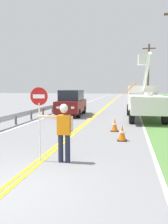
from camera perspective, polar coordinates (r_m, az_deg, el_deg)
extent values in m
plane|color=gray|center=(5.73, -19.51, -18.12)|extent=(160.00, 160.00, 0.00)
cube|color=yellow|center=(24.72, 4.72, 0.83)|extent=(0.11, 110.00, 0.01)
cube|color=yellow|center=(24.70, 5.14, 0.82)|extent=(0.11, 110.00, 0.01)
cube|color=silver|center=(24.58, 13.30, 0.65)|extent=(0.12, 110.00, 0.01)
cube|color=silver|center=(25.37, -3.18, 0.98)|extent=(0.12, 110.00, 0.01)
cylinder|color=#1E2338|center=(7.12, -4.14, -9.15)|extent=(0.16, 0.16, 0.88)
cylinder|color=#1E2338|center=(7.17, -5.88, -9.05)|extent=(0.16, 0.16, 0.88)
cube|color=orange|center=(6.99, -5.07, -3.24)|extent=(0.41, 0.26, 0.60)
cylinder|color=beige|center=(7.08, -9.03, -1.12)|extent=(0.60, 0.12, 0.09)
cylinder|color=beige|center=(6.93, -3.14, -3.05)|extent=(0.09, 0.09, 0.48)
sphere|color=beige|center=(6.93, -5.11, 0.60)|extent=(0.22, 0.22, 0.22)
sphere|color=white|center=(6.92, -5.11, 1.01)|extent=(0.25, 0.25, 0.25)
cylinder|color=silver|center=(7.25, -11.08, -5.03)|extent=(0.04, 0.04, 1.85)
cylinder|color=#B71414|center=(7.12, -11.27, 3.88)|extent=(0.56, 0.03, 0.56)
cube|color=white|center=(7.10, -11.32, 3.88)|extent=(0.38, 0.01, 0.12)
cube|color=white|center=(15.94, 15.49, 2.00)|extent=(2.50, 4.70, 1.10)
cube|color=white|center=(19.35, 14.35, 3.48)|extent=(2.29, 2.19, 2.00)
cube|color=#1E2833|center=(20.37, 14.10, 4.46)|extent=(1.98, 0.15, 0.90)
cylinder|color=silver|center=(15.00, 15.97, 4.29)|extent=(0.56, 0.56, 0.24)
cylinder|color=silver|center=(16.71, 15.38, 9.13)|extent=(0.39, 3.56, 2.64)
cube|color=white|center=(18.50, 14.89, 12.65)|extent=(0.94, 0.94, 0.80)
cube|color=orange|center=(14.01, 11.64, 6.04)|extent=(0.63, 0.83, 0.59)
cylinder|color=black|center=(19.15, 11.26, 0.53)|extent=(0.36, 0.93, 0.92)
cylinder|color=black|center=(19.35, 17.36, 0.42)|extent=(0.36, 0.93, 0.92)
cylinder|color=black|center=(14.90, 11.92, -1.09)|extent=(0.36, 0.93, 0.92)
cylinder|color=black|center=(15.15, 19.73, -1.21)|extent=(0.36, 0.93, 0.92)
cube|color=maroon|center=(18.83, -3.14, 1.58)|extent=(2.06, 4.69, 0.92)
cube|color=#1E2833|center=(18.78, -3.15, 4.26)|extent=(1.76, 2.93, 0.84)
cube|color=#EAEACC|center=(16.49, -2.86, 1.09)|extent=(0.24, 0.07, 0.16)
cube|color=#EAEACC|center=(16.75, -6.57, 1.14)|extent=(0.24, 0.07, 0.16)
cylinder|color=black|center=(17.33, -1.43, -0.34)|extent=(0.31, 0.69, 0.68)
cylinder|color=black|center=(17.69, -6.67, -0.25)|extent=(0.31, 0.69, 0.68)
cylinder|color=black|center=(20.13, -0.02, 0.58)|extent=(0.31, 0.69, 0.68)
cylinder|color=black|center=(20.44, -4.57, 0.64)|extent=(0.31, 0.69, 0.68)
cylinder|color=brown|center=(34.21, 15.86, 9.16)|extent=(0.28, 0.28, 8.41)
cube|color=brown|center=(34.60, 16.05, 15.13)|extent=(1.80, 0.14, 0.14)
cone|color=orange|center=(10.06, 9.60, -5.18)|extent=(0.36, 0.36, 0.70)
cylinder|color=white|center=(10.06, 9.60, -4.99)|extent=(0.25, 0.25, 0.08)
cube|color=black|center=(10.13, 9.56, -7.04)|extent=(0.40, 0.40, 0.03)
cone|color=orange|center=(12.14, 7.72, -3.19)|extent=(0.36, 0.36, 0.70)
cylinder|color=white|center=(12.13, 7.73, -3.03)|extent=(0.25, 0.25, 0.08)
cube|color=black|center=(12.20, 7.70, -4.75)|extent=(0.40, 0.40, 0.03)
cube|color=#9EA0A3|center=(19.94, -9.07, 1.05)|extent=(0.06, 32.00, 0.32)
cube|color=#4C4C51|center=(14.79, -16.79, -2.00)|extent=(0.10, 0.10, 0.55)
cube|color=#4C4C51|center=(16.82, -13.13, -0.93)|extent=(0.10, 0.10, 0.55)
cube|color=#4C4C51|center=(18.91, -10.27, -0.09)|extent=(0.10, 0.10, 0.55)
cube|color=#4C4C51|center=(21.04, -7.98, 0.58)|extent=(0.10, 0.10, 0.55)
cube|color=#4C4C51|center=(23.20, -6.11, 1.13)|extent=(0.10, 0.10, 0.55)
cube|color=#4C4C51|center=(25.38, -4.56, 1.58)|extent=(0.10, 0.10, 0.55)
cube|color=#4C4C51|center=(27.58, -3.26, 1.96)|extent=(0.10, 0.10, 0.55)
cube|color=#4C4C51|center=(29.79, -2.15, 2.29)|extent=(0.10, 0.10, 0.55)
cube|color=#4C4C51|center=(32.01, -1.20, 2.57)|extent=(0.10, 0.10, 0.55)
cube|color=#4C4C51|center=(34.24, -0.36, 2.81)|extent=(0.10, 0.10, 0.55)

